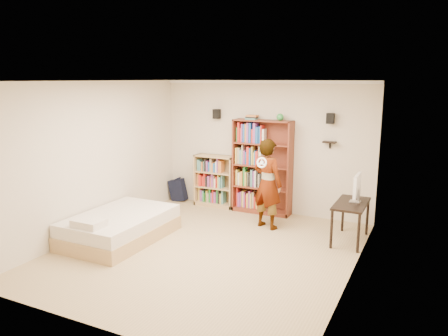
# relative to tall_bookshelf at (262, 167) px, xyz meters

# --- Properties ---
(ground) EXTENTS (4.50, 5.00, 0.01)m
(ground) POSITION_rel_tall_bookshelf_xyz_m (-0.03, -2.32, -0.96)
(ground) COLOR tan
(ground) RESTS_ON ground
(room_shell) EXTENTS (4.52, 5.02, 2.71)m
(room_shell) POSITION_rel_tall_bookshelf_xyz_m (-0.03, -2.32, 0.80)
(room_shell) COLOR beige
(room_shell) RESTS_ON ground
(crown_molding) EXTENTS (4.50, 5.00, 0.06)m
(crown_molding) POSITION_rel_tall_bookshelf_xyz_m (-0.03, -2.32, 1.71)
(crown_molding) COLOR silver
(crown_molding) RESTS_ON room_shell
(speaker_left) EXTENTS (0.14, 0.12, 0.20)m
(speaker_left) POSITION_rel_tall_bookshelf_xyz_m (-1.08, 0.08, 1.04)
(speaker_left) COLOR black
(speaker_left) RESTS_ON room_shell
(speaker_right) EXTENTS (0.14, 0.12, 0.20)m
(speaker_right) POSITION_rel_tall_bookshelf_xyz_m (1.32, 0.08, 1.04)
(speaker_right) COLOR black
(speaker_right) RESTS_ON room_shell
(wall_shelf) EXTENTS (0.25, 0.16, 0.02)m
(wall_shelf) POSITION_rel_tall_bookshelf_xyz_m (1.32, 0.09, 0.59)
(wall_shelf) COLOR black
(wall_shelf) RESTS_ON room_shell
(tall_bookshelf) EXTENTS (1.21, 0.35, 1.92)m
(tall_bookshelf) POSITION_rel_tall_bookshelf_xyz_m (0.00, 0.00, 0.00)
(tall_bookshelf) COLOR brown
(tall_bookshelf) RESTS_ON ground
(low_bookshelf) EXTENTS (0.89, 0.33, 1.11)m
(low_bookshelf) POSITION_rel_tall_bookshelf_xyz_m (-1.09, 0.01, -0.41)
(low_bookshelf) COLOR tan
(low_bookshelf) RESTS_ON ground
(computer_desk) EXTENTS (0.50, 1.00, 0.68)m
(computer_desk) POSITION_rel_tall_bookshelf_xyz_m (1.95, -0.86, -0.62)
(computer_desk) COLOR black
(computer_desk) RESTS_ON ground
(imac) EXTENTS (0.16, 0.49, 0.48)m
(imac) POSITION_rel_tall_bookshelf_xyz_m (2.00, -0.79, -0.04)
(imac) COLOR white
(imac) RESTS_ON computer_desk
(daybed) EXTENTS (1.26, 1.95, 0.57)m
(daybed) POSITION_rel_tall_bookshelf_xyz_m (-1.63, -2.53, -0.67)
(daybed) COLOR silver
(daybed) RESTS_ON ground
(person) EXTENTS (0.70, 0.57, 1.68)m
(person) POSITION_rel_tall_bookshelf_xyz_m (0.43, -0.82, -0.12)
(person) COLOR black
(person) RESTS_ON ground
(wii_wheel) EXTENTS (0.19, 0.07, 0.20)m
(wii_wheel) POSITION_rel_tall_bookshelf_xyz_m (0.43, -1.14, 0.33)
(wii_wheel) COLOR white
(wii_wheel) RESTS_ON person
(navy_bag) EXTENTS (0.39, 0.26, 0.51)m
(navy_bag) POSITION_rel_tall_bookshelf_xyz_m (-2.04, 0.00, -0.71)
(navy_bag) COLOR black
(navy_bag) RESTS_ON ground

